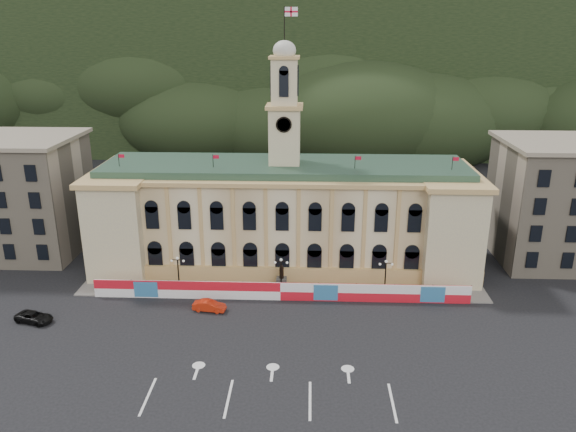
{
  "coord_description": "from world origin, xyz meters",
  "views": [
    {
      "loc": [
        3.68,
        -51.99,
        34.69
      ],
      "look_at": [
        0.89,
        18.0,
        10.81
      ],
      "focal_mm": 35.0,
      "sensor_mm": 36.0,
      "label": 1
    }
  ],
  "objects_px": {
    "lamp_center": "(281,273)",
    "red_sedan": "(209,306)",
    "black_suv": "(34,317)",
    "statue": "(282,282)"
  },
  "relations": [
    {
      "from": "statue",
      "to": "black_suv",
      "type": "bearing_deg",
      "value": -161.51
    },
    {
      "from": "red_sedan",
      "to": "black_suv",
      "type": "bearing_deg",
      "value": 107.87
    },
    {
      "from": "lamp_center",
      "to": "black_suv",
      "type": "distance_m",
      "value": 31.42
    },
    {
      "from": "black_suv",
      "to": "statue",
      "type": "bearing_deg",
      "value": -56.68
    },
    {
      "from": "statue",
      "to": "black_suv",
      "type": "distance_m",
      "value": 31.64
    },
    {
      "from": "lamp_center",
      "to": "statue",
      "type": "bearing_deg",
      "value": 90.0
    },
    {
      "from": "lamp_center",
      "to": "red_sedan",
      "type": "relative_size",
      "value": 1.17
    },
    {
      "from": "statue",
      "to": "red_sedan",
      "type": "height_order",
      "value": "statue"
    },
    {
      "from": "statue",
      "to": "black_suv",
      "type": "relative_size",
      "value": 0.73
    },
    {
      "from": "statue",
      "to": "lamp_center",
      "type": "xyz_separation_m",
      "value": [
        0.0,
        -1.0,
        1.89
      ]
    }
  ]
}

